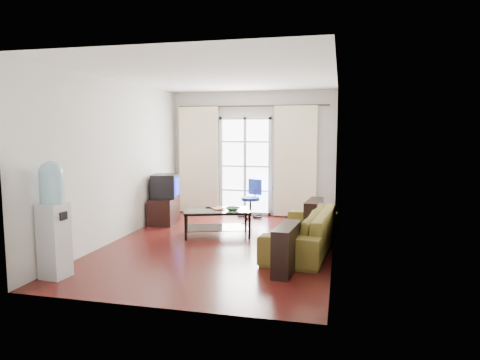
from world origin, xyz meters
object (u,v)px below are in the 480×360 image
tv_stand (164,211)px  crt_tv (164,186)px  water_cooler (53,217)px  sofa (302,230)px  task_chair (251,206)px  coffee_table (217,219)px

tv_stand → crt_tv: bearing=83.1°
tv_stand → water_cooler: 3.32m
sofa → task_chair: bearing=-144.9°
coffee_table → sofa: bearing=-20.6°
task_chair → water_cooler: size_ratio=0.55×
tv_stand → water_cooler: (-0.06, -3.28, 0.52)m
sofa → water_cooler: size_ratio=1.50×
coffee_table → tv_stand: bearing=151.6°
sofa → tv_stand: size_ratio=3.17×
task_chair → water_cooler: bearing=-88.4°
sofa → task_chair: (-1.29, 2.31, -0.07)m
sofa → tv_stand: sofa is taller
crt_tv → task_chair: 1.92m
crt_tv → water_cooler: 3.32m
tv_stand → crt_tv: (0.00, 0.04, 0.49)m
sofa → water_cooler: water_cooler is taller
sofa → tv_stand: bearing=-108.5°
crt_tv → water_cooler: bearing=-100.7°
coffee_table → water_cooler: (-1.38, -2.56, 0.47)m
water_cooler → sofa: bearing=39.7°
sofa → task_chair: size_ratio=2.75×
task_chair → water_cooler: water_cooler is taller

